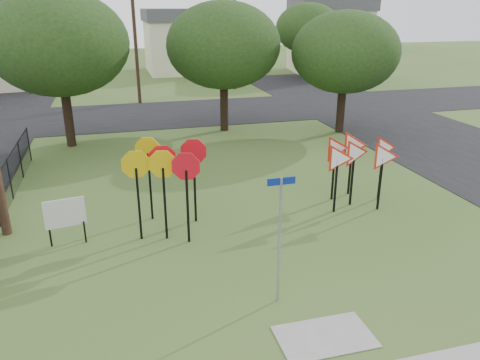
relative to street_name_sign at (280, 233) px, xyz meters
name	(u,v)px	position (x,y,z in m)	size (l,w,h in m)	color
ground	(285,277)	(0.52, 0.91, -1.76)	(140.00, 140.00, 0.00)	#36531F
street_right	(437,141)	(12.52, 10.91, -1.75)	(8.00, 50.00, 0.02)	black
street_far	(176,113)	(0.52, 20.91, -1.75)	(60.00, 8.00, 0.02)	black
curb_pad	(325,337)	(0.52, -1.49, -1.75)	(2.00, 1.20, 0.02)	gray
street_name_sign	(280,233)	(0.00, 0.00, 0.00)	(0.64, 0.06, 3.08)	#92949A
stop_sign_cluster	(165,169)	(-2.02, 4.29, 0.26)	(2.61, 2.18, 2.75)	black
yield_sign_cluster	(357,155)	(4.52, 4.79, 0.01)	(3.06, 1.92, 2.41)	black
info_board	(65,215)	(-4.92, 4.20, -0.82)	(1.12, 0.23, 1.42)	black
far_pole_a	(135,35)	(-1.48, 24.91, 2.84)	(1.40, 0.24, 9.00)	#3E291D
far_pole_b	(235,34)	(6.52, 28.91, 2.59)	(1.40, 0.24, 8.50)	#3E291D
far_pole_c	(21,33)	(-9.48, 30.91, 2.84)	(1.40, 0.24, 9.00)	#3E291D
fence_run	(3,190)	(-7.08, 7.16, -0.98)	(0.05, 11.55, 1.50)	black
house_mid	(186,40)	(4.52, 40.91, 1.39)	(8.40, 8.40, 6.20)	#ECE7BE
house_right	(329,35)	(18.52, 36.91, 1.89)	(8.30, 8.30, 7.20)	#ECE7BE
tree_near_left	(59,44)	(-5.48, 14.91, 3.09)	(6.40, 6.40, 7.27)	black
tree_near_mid	(223,46)	(2.52, 15.91, 2.78)	(6.00, 6.00, 6.80)	black
tree_near_right	(345,52)	(8.52, 13.91, 2.46)	(5.60, 5.60, 6.33)	black
tree_far_right	(308,28)	(14.52, 32.91, 2.78)	(6.00, 6.00, 6.80)	black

